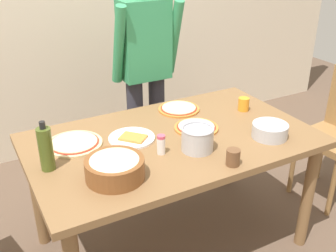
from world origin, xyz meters
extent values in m
plane|color=brown|center=(0.00, 0.00, 0.00)|extent=(8.00, 8.00, 0.00)
cube|color=brown|center=(0.00, 0.00, 0.74)|extent=(1.60, 0.96, 0.04)
cylinder|color=brown|center=(0.72, -0.40, 0.36)|extent=(0.07, 0.07, 0.72)
cylinder|color=brown|center=(-0.72, 0.40, 0.36)|extent=(0.07, 0.07, 0.72)
cylinder|color=brown|center=(0.72, 0.40, 0.36)|extent=(0.07, 0.07, 0.72)
cylinder|color=#2D2D38|center=(0.11, 0.76, 0.42)|extent=(0.12, 0.12, 0.85)
cylinder|color=#2D2D38|center=(0.29, 0.76, 0.42)|extent=(0.12, 0.12, 0.85)
cube|color=#338C59|center=(0.20, 0.76, 1.12)|extent=(0.34, 0.20, 0.55)
cylinder|color=#338C59|center=(-0.01, 0.71, 1.12)|extent=(0.07, 0.21, 0.55)
cylinder|color=#338C59|center=(0.41, 0.71, 1.12)|extent=(0.07, 0.21, 0.55)
cube|color=olive|center=(1.25, -0.10, 0.47)|extent=(0.44, 0.44, 0.05)
cylinder|color=olive|center=(1.06, 0.05, 0.23)|extent=(0.04, 0.04, 0.45)
cylinder|color=olive|center=(1.10, -0.28, 0.23)|extent=(0.04, 0.04, 0.45)
cylinder|color=olive|center=(1.40, 0.09, 0.23)|extent=(0.04, 0.04, 0.45)
cylinder|color=beige|center=(-0.51, 0.18, 0.77)|extent=(0.31, 0.31, 0.01)
cylinder|color=#B22D1E|center=(-0.51, 0.18, 0.77)|extent=(0.27, 0.27, 0.00)
cylinder|color=beige|center=(-0.51, 0.18, 0.78)|extent=(0.25, 0.25, 0.00)
cylinder|color=#C67A33|center=(0.22, 0.31, 0.77)|extent=(0.27, 0.27, 0.01)
cylinder|color=#B22D1E|center=(0.22, 0.31, 0.77)|extent=(0.23, 0.23, 0.00)
cylinder|color=beige|center=(0.22, 0.31, 0.78)|extent=(0.22, 0.22, 0.00)
cylinder|color=#C67A33|center=(0.18, 0.03, 0.77)|extent=(0.26, 0.26, 0.01)
cylinder|color=#B22D1E|center=(0.18, 0.03, 0.77)|extent=(0.23, 0.23, 0.00)
cylinder|color=beige|center=(0.18, 0.03, 0.78)|extent=(0.21, 0.21, 0.00)
cylinder|color=white|center=(-0.21, 0.09, 0.77)|extent=(0.26, 0.26, 0.01)
cube|color=#CC8438|center=(-0.21, 0.07, 0.78)|extent=(0.17, 0.17, 0.01)
cylinder|color=brown|center=(-0.44, -0.23, 0.81)|extent=(0.28, 0.28, 0.10)
ellipsoid|color=beige|center=(-0.44, -0.23, 0.85)|extent=(0.25, 0.25, 0.05)
cylinder|color=#B7B7BC|center=(0.48, -0.26, 0.80)|extent=(0.20, 0.20, 0.08)
cylinder|color=#47561E|center=(-0.69, 0.00, 0.87)|extent=(0.07, 0.07, 0.22)
cylinder|color=black|center=(-0.69, 0.00, 1.00)|extent=(0.03, 0.03, 0.04)
cylinder|color=#B7B7BC|center=(0.05, -0.19, 0.82)|extent=(0.17, 0.17, 0.12)
torus|color=#A5A5AD|center=(0.05, -0.19, 0.88)|extent=(0.17, 0.17, 0.01)
cylinder|color=orange|center=(0.59, 0.11, 0.80)|extent=(0.07, 0.07, 0.08)
cylinder|color=brown|center=(0.12, -0.40, 0.80)|extent=(0.07, 0.07, 0.08)
cylinder|color=white|center=(-0.14, -0.13, 0.81)|extent=(0.04, 0.04, 0.09)
cylinder|color=#D84C66|center=(-0.14, -0.13, 0.86)|extent=(0.04, 0.04, 0.02)
camera|label=1|loc=(-0.98, -1.75, 1.81)|focal=43.07mm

